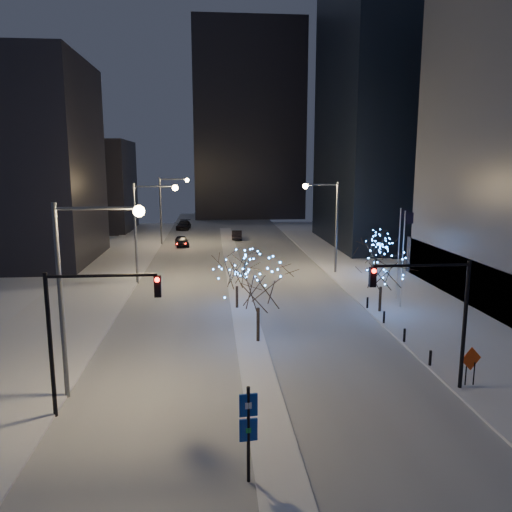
{
  "coord_description": "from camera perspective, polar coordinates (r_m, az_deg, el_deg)",
  "views": [
    {
      "loc": [
        -2.46,
        -22.68,
        11.77
      ],
      "look_at": [
        0.81,
        14.13,
        5.0
      ],
      "focal_mm": 35.0,
      "sensor_mm": 36.0,
      "label": 1
    }
  ],
  "objects": [
    {
      "name": "holiday_tree_median_far",
      "position": [
        40.68,
        -2.21,
        -1.51
      ],
      "size": [
        3.93,
        3.93,
        4.99
      ],
      "color": "black",
      "rests_on": "median"
    },
    {
      "name": "east_sidewalk",
      "position": [
        47.58,
        16.67,
        -4.3
      ],
      "size": [
        10.0,
        90.0,
        0.15
      ],
      "primitive_type": "cube",
      "color": "silver",
      "rests_on": "ground"
    },
    {
      "name": "street_lamp_w_near",
      "position": [
        26.06,
        -19.37,
        -1.89
      ],
      "size": [
        4.4,
        0.56,
        10.0
      ],
      "color": "#595E66",
      "rests_on": "ground"
    },
    {
      "name": "bollards",
      "position": [
        36.79,
        15.45,
        -7.68
      ],
      "size": [
        0.16,
        12.16,
        0.9
      ],
      "color": "black",
      "rests_on": "east_sidewalk"
    },
    {
      "name": "street_lamp_w_mid",
      "position": [
        50.38,
        -12.48,
        4.13
      ],
      "size": [
        4.4,
        0.56,
        10.0
      ],
      "color": "#595E66",
      "rests_on": "ground"
    },
    {
      "name": "median",
      "position": [
        54.02,
        -2.36,
        -2.13
      ],
      "size": [
        2.0,
        80.0,
        0.15
      ],
      "primitive_type": "cube",
      "color": "silver",
      "rests_on": "ground"
    },
    {
      "name": "construction_sign",
      "position": [
        29.42,
        23.35,
        -11.09
      ],
      "size": [
        1.26,
        0.36,
        2.13
      ],
      "rotation": [
        0.0,
        0.0,
        0.25
      ],
      "color": "black",
      "rests_on": "east_sidewalk"
    },
    {
      "name": "street_lamp_w_far",
      "position": [
        75.15,
        -10.08,
        6.2
      ],
      "size": [
        4.4,
        0.56,
        10.0
      ],
      "color": "#595E66",
      "rests_on": "ground"
    },
    {
      "name": "wayfinding_sign",
      "position": [
        19.4,
        -0.87,
        -18.69
      ],
      "size": [
        0.68,
        0.17,
        3.83
      ],
      "rotation": [
        0.0,
        0.0,
        0.12
      ],
      "color": "black",
      "rests_on": "ground"
    },
    {
      "name": "holiday_tree_median_near",
      "position": [
        32.76,
        0.24,
        -3.14
      ],
      "size": [
        4.59,
        4.59,
        5.98
      ],
      "color": "black",
      "rests_on": "median"
    },
    {
      "name": "traffic_signal_east",
      "position": [
        27.2,
        19.98,
        -5.2
      ],
      "size": [
        5.26,
        0.43,
        7.0
      ],
      "color": "black",
      "rests_on": "ground"
    },
    {
      "name": "west_sidewalk",
      "position": [
        45.74,
        -19.59,
        -5.05
      ],
      "size": [
        8.0,
        90.0,
        0.15
      ],
      "primitive_type": "cube",
      "color": "silver",
      "rests_on": "ground"
    },
    {
      "name": "filler_west_far",
      "position": [
        95.7,
        -19.5,
        7.54
      ],
      "size": [
        18.0,
        16.0,
        16.0
      ],
      "primitive_type": "cube",
      "color": "black",
      "rests_on": "ground"
    },
    {
      "name": "holiday_tree_plaza_far",
      "position": [
        54.61,
        13.64,
        1.15
      ],
      "size": [
        4.82,
        4.82,
        4.86
      ],
      "color": "black",
      "rests_on": "east_sidewalk"
    },
    {
      "name": "car_mid",
      "position": [
        79.71,
        -2.19,
        2.42
      ],
      "size": [
        1.85,
        4.56,
        1.47
      ],
      "primitive_type": "imported",
      "rotation": [
        0.0,
        0.0,
        3.08
      ],
      "color": "black",
      "rests_on": "ground"
    },
    {
      "name": "holiday_tree_plaza_near",
      "position": [
        40.81,
        14.16,
        -1.26
      ],
      "size": [
        4.95,
        4.95,
        5.54
      ],
      "color": "black",
      "rests_on": "east_sidewalk"
    },
    {
      "name": "car_far",
      "position": [
        93.14,
        -8.27,
        3.52
      ],
      "size": [
        2.71,
        5.78,
        1.63
      ],
      "primitive_type": "imported",
      "rotation": [
        0.0,
        0.0,
        -0.08
      ],
      "color": "black",
      "rests_on": "ground"
    },
    {
      "name": "road",
      "position": [
        58.92,
        -2.59,
        -1.14
      ],
      "size": [
        20.0,
        130.0,
        0.02
      ],
      "primitive_type": "cube",
      "color": "#ADB3BD",
      "rests_on": "ground"
    },
    {
      "name": "horizon_block",
      "position": [
        115.37,
        -0.89,
        14.97
      ],
      "size": [
        24.0,
        14.0,
        42.0
      ],
      "primitive_type": "cube",
      "color": "black",
      "rests_on": "ground"
    },
    {
      "name": "traffic_signal_west",
      "position": [
        24.48,
        -19.13,
        -6.85
      ],
      "size": [
        5.26,
        0.43,
        7.0
      ],
      "color": "black",
      "rests_on": "ground"
    },
    {
      "name": "flagpoles",
      "position": [
        43.52,
        16.32,
        0.74
      ],
      "size": [
        1.35,
        2.6,
        8.0
      ],
      "color": "silver",
      "rests_on": "east_sidewalk"
    },
    {
      "name": "car_near",
      "position": [
        73.71,
        -8.47,
        1.68
      ],
      "size": [
        2.47,
        4.72,
        1.53
      ],
      "primitive_type": "imported",
      "rotation": [
        0.0,
        0.0,
        0.15
      ],
      "color": "black",
      "rests_on": "ground"
    },
    {
      "name": "street_lamp_east",
      "position": [
        54.42,
        8.29,
        4.66
      ],
      "size": [
        3.9,
        0.56,
        10.0
      ],
      "color": "#595E66",
      "rests_on": "ground"
    },
    {
      "name": "ground",
      "position": [
        25.68,
        1.03,
        -16.91
      ],
      "size": [
        160.0,
        160.0,
        0.0
      ],
      "primitive_type": "plane",
      "color": "white",
      "rests_on": "ground"
    }
  ]
}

